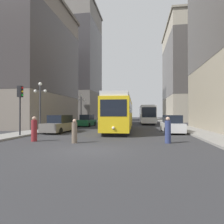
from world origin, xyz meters
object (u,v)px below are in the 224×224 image
(parked_car_left_mid, at_px, (60,124))
(pedestrian_crossing_near, at_px, (168,131))
(pedestrian_crossing_far, at_px, (34,130))
(streetcar, at_px, (120,113))
(transit_bus, at_px, (147,114))
(lamp_post_left_near, at_px, (40,99))
(pedestrian_on_sidewalk, at_px, (74,132))
(lamp_post_left_far, at_px, (81,105))
(parked_car_right_far, at_px, (172,125))
(parked_car_left_near, at_px, (87,121))
(traffic_light_near_left, at_px, (20,97))

(parked_car_left_mid, xyz_separation_m, pedestrian_crossing_near, (10.22, -5.95, -0.03))
(pedestrian_crossing_far, bearing_deg, parked_car_left_mid, -75.77)
(streetcar, relative_size, transit_bus, 1.08)
(pedestrian_crossing_near, height_order, lamp_post_left_near, lamp_post_left_near)
(pedestrian_on_sidewalk, xyz_separation_m, lamp_post_left_far, (-5.95, 19.82, 2.81))
(parked_car_right_far, bearing_deg, parked_car_left_near, -37.82)
(pedestrian_crossing_far, bearing_deg, parked_car_left_near, -80.71)
(lamp_post_left_near, bearing_deg, streetcar, 24.48)
(pedestrian_crossing_far, height_order, pedestrian_on_sidewalk, pedestrian_crossing_far)
(parked_car_left_mid, bearing_deg, transit_bus, 66.92)
(pedestrian_crossing_near, xyz_separation_m, pedestrian_on_sidewalk, (-6.18, -0.89, -0.07))
(pedestrian_crossing_far, relative_size, lamp_post_left_far, 0.34)
(lamp_post_left_near, bearing_deg, pedestrian_crossing_far, -64.17)
(traffic_light_near_left, bearing_deg, streetcar, 43.23)
(parked_car_left_near, relative_size, parked_car_left_mid, 0.90)
(parked_car_right_far, distance_m, pedestrian_crossing_far, 13.23)
(parked_car_left_near, xyz_separation_m, pedestrian_crossing_far, (0.94, -16.56, -0.02))
(parked_car_left_mid, xyz_separation_m, lamp_post_left_far, (-1.90, 12.98, 2.71))
(streetcar, distance_m, pedestrian_crossing_far, 10.80)
(parked_car_right_far, relative_size, lamp_post_left_far, 0.96)
(parked_car_left_near, distance_m, parked_car_left_mid, 10.05)
(pedestrian_crossing_near, bearing_deg, transit_bus, -179.53)
(streetcar, relative_size, traffic_light_near_left, 3.17)
(pedestrian_crossing_near, relative_size, lamp_post_left_near, 0.35)
(transit_bus, relative_size, pedestrian_crossing_far, 6.90)
(traffic_light_near_left, distance_m, lamp_post_left_near, 3.63)
(parked_car_left_near, relative_size, lamp_post_left_near, 0.91)
(parked_car_left_mid, distance_m, lamp_post_left_far, 13.40)
(traffic_light_near_left, height_order, lamp_post_left_far, lamp_post_left_far)
(streetcar, distance_m, parked_car_right_far, 5.95)
(parked_car_left_near, relative_size, lamp_post_left_far, 0.90)
(lamp_post_left_near, bearing_deg, parked_car_left_near, 79.92)
(pedestrian_crossing_far, height_order, lamp_post_left_near, lamp_post_left_near)
(pedestrian_on_sidewalk, bearing_deg, parked_car_right_far, -176.70)
(parked_car_left_near, distance_m, pedestrian_on_sidewalk, 17.37)
(streetcar, height_order, pedestrian_crossing_far, streetcar)
(pedestrian_crossing_far, xyz_separation_m, traffic_light_near_left, (-2.62, 2.24, 2.54))
(transit_bus, relative_size, pedestrian_crossing_near, 6.95)
(streetcar, height_order, transit_bus, streetcar)
(traffic_light_near_left, bearing_deg, lamp_post_left_near, 93.43)
(parked_car_right_far, height_order, lamp_post_left_far, lamp_post_left_far)
(transit_bus, height_order, pedestrian_on_sidewalk, transit_bus)
(parked_car_right_far, bearing_deg, pedestrian_crossing_near, 78.54)
(lamp_post_left_far, bearing_deg, parked_car_left_mid, -81.66)
(pedestrian_on_sidewalk, xyz_separation_m, traffic_light_near_left, (-5.73, 2.57, 2.62))
(streetcar, relative_size, parked_car_left_mid, 2.60)
(transit_bus, bearing_deg, parked_car_right_far, -85.19)
(parked_car_right_far, bearing_deg, parked_car_left_mid, 5.70)
(parked_car_right_far, xyz_separation_m, lamp_post_left_near, (-13.49, -1.99, 2.67))
(parked_car_left_mid, bearing_deg, lamp_post_left_far, 101.69)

